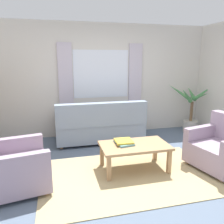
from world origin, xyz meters
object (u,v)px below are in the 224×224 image
at_px(armchair_right, 222,147).
at_px(coffee_table, 135,148).
at_px(book_stack_on_table, 124,142).
at_px(couch, 100,125).
at_px(potted_plant, 191,112).
at_px(armchair_left, 12,166).

distance_m(armchair_right, coffee_table, 1.46).
distance_m(coffee_table, book_stack_on_table, 0.20).
bearing_deg(book_stack_on_table, coffee_table, -26.66).
bearing_deg(couch, armchair_right, 135.10).
distance_m(coffee_table, potted_plant, 2.60).
height_order(armchair_right, coffee_table, armchair_right).
bearing_deg(armchair_left, armchair_right, -102.79).
relative_size(coffee_table, book_stack_on_table, 3.16).
bearing_deg(book_stack_on_table, couch, 95.31).
bearing_deg(potted_plant, couch, -176.17).
bearing_deg(armchair_right, potted_plant, 149.13).
xyz_separation_m(couch, potted_plant, (2.34, 0.16, 0.14)).
height_order(couch, armchair_right, couch).
height_order(armchair_right, book_stack_on_table, armchair_right).
height_order(armchair_left, coffee_table, armchair_left).
relative_size(armchair_right, coffee_table, 0.91).
bearing_deg(coffee_table, couch, 101.15).
height_order(couch, potted_plant, potted_plant).
height_order(armchair_left, armchair_right, same).
bearing_deg(couch, book_stack_on_table, 95.31).
bearing_deg(book_stack_on_table, potted_plant, 34.57).
relative_size(armchair_left, book_stack_on_table, 2.80).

